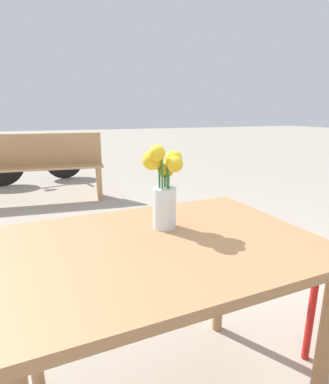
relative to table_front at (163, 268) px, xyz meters
name	(u,v)px	position (x,y,z in m)	size (l,w,h in m)	color
table_front	(163,268)	(0.00, 0.00, 0.00)	(1.01, 0.74, 0.70)	#9E7047
flower_vase	(164,190)	(0.05, 0.11, 0.24)	(0.14, 0.12, 0.30)	silver
bench_near	(33,165)	(-0.48, 3.25, -0.14)	(1.75, 0.55, 0.85)	tan
bicycle	(35,161)	(-0.49, 4.42, -0.25)	(1.59, 0.54, 0.77)	black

